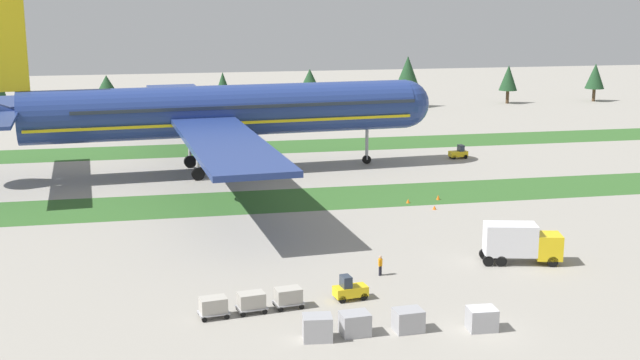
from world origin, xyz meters
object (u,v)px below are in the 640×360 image
(uld_container_0, at_px, (317,328))
(taxiway_marker_0, at_px, (408,201))
(baggage_tug, at_px, (350,289))
(uld_container_3, at_px, (482,319))
(taxiway_marker_1, at_px, (438,197))
(catering_truck, at_px, (520,242))
(cargo_dolly_second, at_px, (251,301))
(ground_crew_marshaller, at_px, (380,265))
(taxiway_marker_2, at_px, (434,207))
(uld_container_2, at_px, (408,320))
(airliner, at_px, (210,111))
(cargo_dolly_lead, at_px, (288,296))
(uld_container_1, at_px, (355,324))
(cargo_dolly_third, at_px, (213,306))
(pushback_tractor, at_px, (459,153))

(uld_container_0, relative_size, taxiway_marker_0, 4.31)
(baggage_tug, relative_size, uld_container_3, 1.38)
(taxiway_marker_0, xyz_separation_m, taxiway_marker_1, (3.87, 0.75, 0.06))
(uld_container_0, bearing_deg, catering_truck, 31.51)
(cargo_dolly_second, xyz_separation_m, ground_crew_marshaller, (11.70, 6.18, 0.03))
(baggage_tug, bearing_deg, taxiway_marker_1, 140.39)
(catering_truck, height_order, taxiway_marker_1, catering_truck)
(uld_container_3, relative_size, taxiway_marker_2, 4.32)
(uld_container_2, bearing_deg, taxiway_marker_0, 72.68)
(airliner, bearing_deg, catering_truck, 24.53)
(cargo_dolly_lead, height_order, catering_truck, catering_truck)
(uld_container_1, bearing_deg, cargo_dolly_third, 151.82)
(taxiway_marker_0, distance_m, taxiway_marker_2, 3.91)
(ground_crew_marshaller, distance_m, uld_container_3, 13.24)
(taxiway_marker_1, bearing_deg, catering_truck, -91.46)
(cargo_dolly_lead, distance_m, uld_container_3, 14.54)
(cargo_dolly_third, distance_m, uld_container_3, 19.50)
(airliner, distance_m, catering_truck, 49.96)
(cargo_dolly_lead, xyz_separation_m, taxiway_marker_1, (22.44, 29.79, -0.63))
(ground_crew_marshaller, height_order, taxiway_marker_1, ground_crew_marshaller)
(cargo_dolly_second, bearing_deg, taxiway_marker_2, 129.52)
(pushback_tractor, relative_size, uld_container_2, 1.35)
(airliner, bearing_deg, baggage_tug, 3.82)
(airliner, xyz_separation_m, uld_container_3, (15.03, -56.70, -7.48))
(baggage_tug, relative_size, ground_crew_marshaller, 1.59)
(cargo_dolly_second, distance_m, cargo_dolly_third, 2.90)
(cargo_dolly_third, relative_size, taxiway_marker_0, 5.17)
(uld_container_3, distance_m, taxiway_marker_1, 37.92)
(cargo_dolly_lead, height_order, cargo_dolly_third, same)
(ground_crew_marshaller, bearing_deg, uld_container_2, 31.62)
(airliner, distance_m, uld_container_2, 57.20)
(baggage_tug, height_order, ground_crew_marshaller, baggage_tug)
(taxiway_marker_2, bearing_deg, taxiway_marker_1, 65.40)
(cargo_dolly_lead, xyz_separation_m, uld_container_2, (7.63, -6.03, -0.12))
(cargo_dolly_third, relative_size, ground_crew_marshaller, 1.38)
(taxiway_marker_0, bearing_deg, taxiway_marker_2, -59.46)
(catering_truck, distance_m, ground_crew_marshaller, 13.08)
(uld_container_1, bearing_deg, cargo_dolly_second, 140.20)
(taxiway_marker_2, bearing_deg, ground_crew_marshaller, -120.47)
(cargo_dolly_lead, bearing_deg, taxiway_marker_1, 134.43)
(baggage_tug, height_order, pushback_tractor, same)
(uld_container_3, distance_m, taxiway_marker_0, 36.39)
(ground_crew_marshaller, xyz_separation_m, uld_container_0, (-7.82, -12.03, -0.07))
(airliner, height_order, catering_truck, airliner)
(catering_truck, xyz_separation_m, uld_container_0, (-20.84, -12.77, -1.08))
(pushback_tractor, bearing_deg, cargo_dolly_second, 141.02)
(catering_truck, bearing_deg, taxiway_marker_0, -158.79)
(uld_container_1, distance_m, taxiway_marker_2, 35.81)
(uld_container_1, relative_size, taxiway_marker_0, 4.31)
(airliner, distance_m, ground_crew_marshaller, 46.02)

